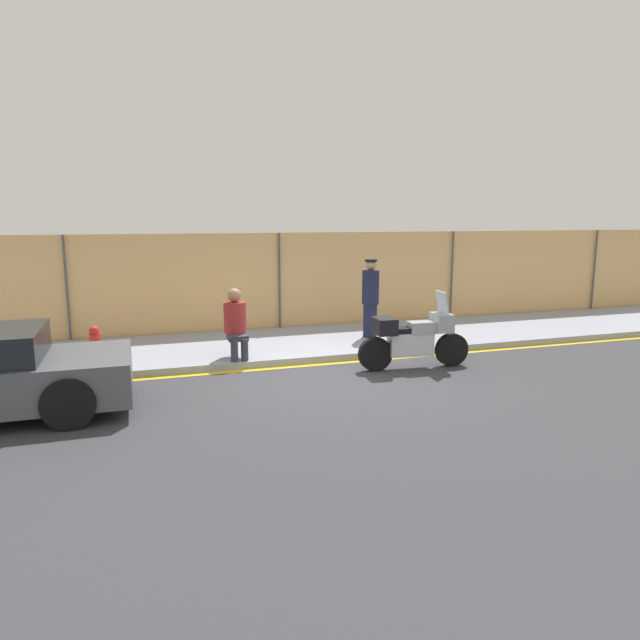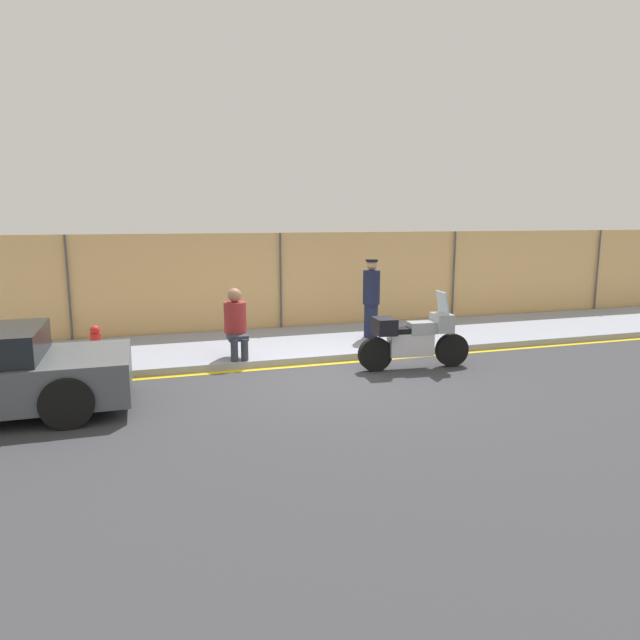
{
  "view_description": "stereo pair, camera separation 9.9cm",
  "coord_description": "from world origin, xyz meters",
  "px_view_note": "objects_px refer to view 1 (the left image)",
  "views": [
    {
      "loc": [
        -3.34,
        -9.24,
        2.82
      ],
      "look_at": [
        -0.04,
        0.9,
        0.89
      ],
      "focal_mm": 32.0,
      "sensor_mm": 36.0,
      "label": 1
    },
    {
      "loc": [
        -3.24,
        -9.27,
        2.82
      ],
      "look_at": [
        -0.04,
        0.9,
        0.89
      ],
      "focal_mm": 32.0,
      "sensor_mm": 36.0,
      "label": 2
    }
  ],
  "objects_px": {
    "motorcycle": "(413,338)",
    "person_seated_on_curb": "(236,320)",
    "officer_standing": "(370,298)",
    "fire_hydrant": "(95,343)"
  },
  "relations": [
    {
      "from": "person_seated_on_curb",
      "to": "fire_hydrant",
      "type": "height_order",
      "value": "person_seated_on_curb"
    },
    {
      "from": "motorcycle",
      "to": "officer_standing",
      "type": "relative_size",
      "value": 1.24
    },
    {
      "from": "officer_standing",
      "to": "person_seated_on_curb",
      "type": "relative_size",
      "value": 1.32
    },
    {
      "from": "motorcycle",
      "to": "fire_hydrant",
      "type": "relative_size",
      "value": 3.39
    },
    {
      "from": "officer_standing",
      "to": "fire_hydrant",
      "type": "bearing_deg",
      "value": -177.64
    },
    {
      "from": "motorcycle",
      "to": "person_seated_on_curb",
      "type": "height_order",
      "value": "person_seated_on_curb"
    },
    {
      "from": "motorcycle",
      "to": "person_seated_on_curb",
      "type": "xyz_separation_m",
      "value": [
        -3.11,
        1.39,
        0.28
      ]
    },
    {
      "from": "officer_standing",
      "to": "person_seated_on_curb",
      "type": "height_order",
      "value": "officer_standing"
    },
    {
      "from": "motorcycle",
      "to": "fire_hydrant",
      "type": "xyz_separation_m",
      "value": [
        -5.71,
        2.07,
        -0.13
      ]
    },
    {
      "from": "officer_standing",
      "to": "person_seated_on_curb",
      "type": "bearing_deg",
      "value": -163.97
    }
  ]
}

